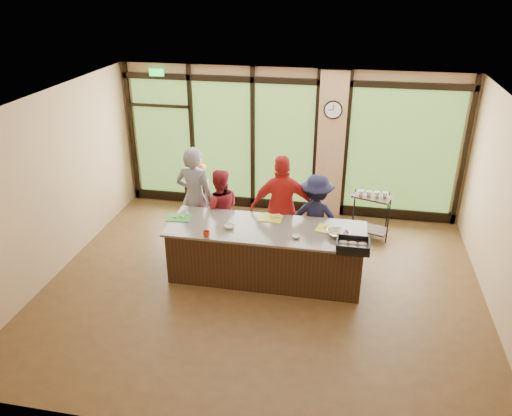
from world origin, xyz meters
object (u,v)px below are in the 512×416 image
at_px(cook_left, 195,198).
at_px(bar_cart, 371,210).
at_px(island_base, 266,254).
at_px(roasting_pan, 353,248).
at_px(cook_right, 316,218).
at_px(flower_stand, 198,200).

xyz_separation_m(cook_left, bar_cart, (3.17, 0.92, -0.39)).
bearing_deg(island_base, cook_left, 150.44).
height_order(island_base, roasting_pan, roasting_pan).
relative_size(cook_right, roasting_pan, 3.26).
distance_m(flower_stand, bar_cart, 3.47).
bearing_deg(roasting_pan, cook_left, 153.38).
relative_size(cook_left, cook_right, 1.22).
xyz_separation_m(roasting_pan, bar_cart, (0.34, 2.21, -0.39)).
relative_size(cook_left, roasting_pan, 3.98).
height_order(cook_left, roasting_pan, cook_left).
height_order(flower_stand, bar_cart, bar_cart).
bearing_deg(cook_left, flower_stand, -66.86).
distance_m(roasting_pan, bar_cart, 2.27).
bearing_deg(flower_stand, cook_left, -79.47).
height_order(island_base, bar_cart, bar_cart).
relative_size(cook_left, bar_cart, 2.01).
bearing_deg(island_base, bar_cart, 45.49).
relative_size(roasting_pan, flower_stand, 0.59).
bearing_deg(island_base, roasting_pan, -18.45).
xyz_separation_m(cook_right, bar_cart, (0.98, 0.95, -0.21)).
bearing_deg(island_base, cook_right, 46.98).
xyz_separation_m(island_base, cook_right, (0.74, 0.79, 0.35)).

